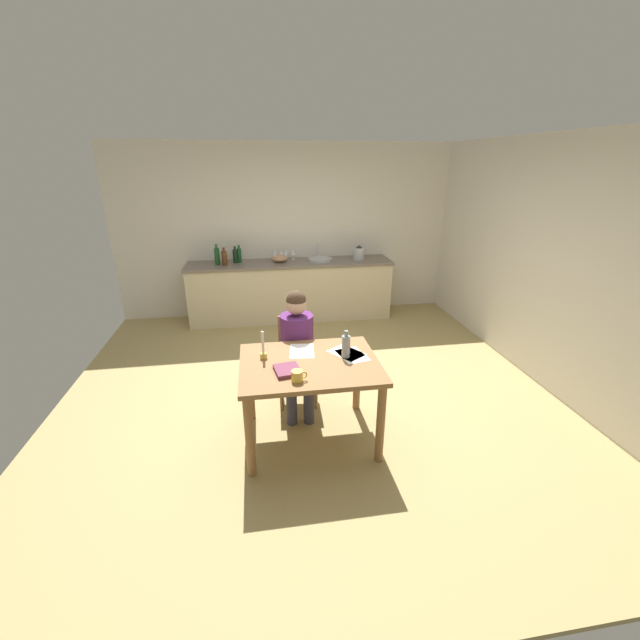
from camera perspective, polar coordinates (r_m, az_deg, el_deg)
name	(u,v)px	position (r m, az deg, el deg)	size (l,w,h in m)	color
ground_plane	(311,392)	(4.45, -1.32, -10.14)	(5.20, 5.20, 0.04)	tan
wall_back	(287,231)	(6.46, -4.64, 12.40)	(5.20, 0.12, 2.60)	silver
wall_right	(552,264)	(4.97, 29.97, 6.87)	(0.12, 5.20, 2.60)	silver
kitchen_counter	(291,290)	(6.30, -4.14, 4.24)	(3.09, 0.64, 0.90)	beige
dining_table	(310,374)	(3.43, -1.47, -7.69)	(1.16, 0.89, 0.76)	olive
chair_at_table	(297,355)	(4.10, -3.29, -4.98)	(0.42, 0.42, 0.87)	olive
person_seated	(297,344)	(3.89, -3.22, -3.41)	(0.34, 0.60, 1.19)	#592666
coffee_mug	(297,376)	(3.09, -3.21, -7.89)	(0.12, 0.09, 0.09)	#F2CC4C
candlestick	(263,351)	(3.44, -8.02, -4.39)	(0.06, 0.06, 0.25)	gold
book_magazine	(287,370)	(3.23, -4.64, -7.09)	(0.19, 0.22, 0.03)	brown
paper_letter	(352,355)	(3.50, 4.58, -4.98)	(0.21, 0.30, 0.00)	white
paper_bill	(347,353)	(3.54, 3.79, -4.64)	(0.21, 0.30, 0.00)	white
paper_envelope	(302,351)	(3.57, -2.58, -4.38)	(0.21, 0.30, 0.00)	white
wine_bottle_on_table	(346,346)	(3.42, 3.69, -3.70)	(0.07, 0.07, 0.24)	#8C999E
sink_unit	(320,259)	(6.23, -0.02, 8.60)	(0.36, 0.36, 0.24)	#B2B7BC
bottle_oil	(217,256)	(6.15, -14.36, 8.77)	(0.08, 0.08, 0.30)	#194C23
bottle_vinegar	(224,258)	(6.10, -13.38, 8.58)	(0.08, 0.08, 0.26)	#593319
bottle_wine_red	(235,256)	(6.22, -11.89, 8.88)	(0.07, 0.07, 0.25)	black
bottle_sauce	(239,255)	(6.23, -11.35, 9.01)	(0.06, 0.06, 0.26)	#194C23
mixing_bowl	(280,258)	(6.18, -5.71, 8.68)	(0.24, 0.24, 0.11)	tan
stovetop_kettle	(359,253)	(6.34, 5.52, 9.41)	(0.18, 0.18, 0.22)	#B7BABF
wine_glass_near_sink	(293,253)	(6.31, -3.84, 9.51)	(0.07, 0.07, 0.15)	silver
wine_glass_by_kettle	(286,253)	(6.30, -4.84, 9.46)	(0.07, 0.07, 0.15)	silver
wine_glass_back_left	(281,253)	(6.29, -5.54, 9.43)	(0.07, 0.07, 0.15)	silver
wine_glass_back_right	(275,253)	(6.29, -6.41, 9.39)	(0.07, 0.07, 0.15)	silver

